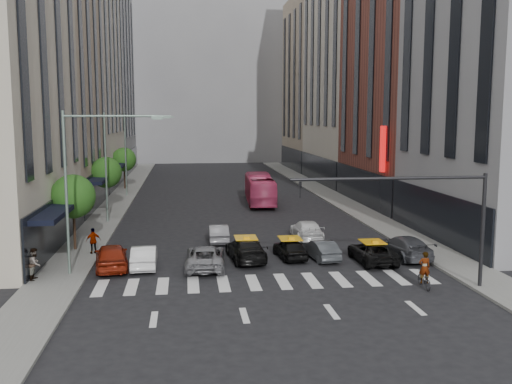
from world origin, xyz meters
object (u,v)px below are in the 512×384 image
object	(u,v)px
streetlamp_mid	(117,152)
taxi_left	(246,249)
car_white_front	(144,257)
taxi_center	(290,249)
streetlamp_near	(83,170)
motorcycle	(424,279)
pedestrian_far	(93,241)
streetlamp_far	(134,143)
pedestrian_near	(35,264)
bus	(260,189)
car_red	(112,256)

from	to	relation	value
streetlamp_mid	taxi_left	world-z (taller)	streetlamp_mid
car_white_front	taxi_center	bearing A→B (deg)	-174.37
streetlamp_mid	car_white_front	xyz separation A→B (m)	(3.05, -14.69, -5.24)
streetlamp_near	taxi_center	size ratio (longest dim) A/B	2.43
streetlamp_mid	streetlamp_near	bearing A→B (deg)	-90.00
motorcycle	pedestrian_far	bearing A→B (deg)	-24.23
streetlamp_near	motorcycle	distance (m)	19.08
streetlamp_far	pedestrian_far	world-z (taller)	streetlamp_far
pedestrian_near	pedestrian_far	distance (m)	6.00
streetlamp_near	pedestrian_far	world-z (taller)	streetlamp_near
car_white_front	taxi_center	size ratio (longest dim) A/B	1.10
bus	taxi_left	bearing A→B (deg)	83.53
streetlamp_mid	car_red	xyz separation A→B (m)	(1.19, -14.78, -5.14)
streetlamp_near	taxi_left	size ratio (longest dim) A/B	1.85
pedestrian_far	car_red	bearing A→B (deg)	90.52
streetlamp_near	streetlamp_mid	world-z (taller)	same
taxi_left	bus	distance (m)	23.11
streetlamp_far	taxi_left	world-z (taller)	streetlamp_far
streetlamp_mid	taxi_left	xyz separation A→B (m)	(9.15, -13.76, -5.20)
taxi_center	pedestrian_far	xyz separation A→B (m)	(-12.30, 2.23, 0.34)
car_red	bus	distance (m)	26.59
streetlamp_near	pedestrian_near	distance (m)	5.60
streetlamp_near	streetlamp_far	world-z (taller)	same
taxi_left	pedestrian_far	distance (m)	9.81
car_red	taxi_center	distance (m)	10.82
streetlamp_far	bus	world-z (taller)	streetlamp_far
bus	motorcycle	xyz separation A→B (m)	(4.69, -29.56, -1.02)
streetlamp_near	taxi_center	bearing A→B (deg)	11.32
car_red	pedestrian_near	world-z (taller)	pedestrian_near
bus	streetlamp_near	bearing A→B (deg)	65.68
streetlamp_far	taxi_center	size ratio (longest dim) A/B	2.43
taxi_left	taxi_center	size ratio (longest dim) A/B	1.32
car_red	pedestrian_near	bearing A→B (deg)	22.32
taxi_center	streetlamp_near	bearing A→B (deg)	4.94
motorcycle	pedestrian_far	distance (m)	20.27
streetlamp_mid	streetlamp_far	world-z (taller)	same
taxi_center	motorcycle	world-z (taller)	taxi_center
streetlamp_near	car_white_front	world-z (taller)	streetlamp_near
bus	motorcycle	bearing A→B (deg)	102.21
car_white_front	bus	size ratio (longest dim) A/B	0.38
car_red	car_white_front	xyz separation A→B (m)	(1.86, 0.09, -0.10)
pedestrian_near	streetlamp_far	bearing A→B (deg)	-0.71
streetlamp_mid	car_red	bearing A→B (deg)	-85.41
taxi_left	taxi_center	xyz separation A→B (m)	(2.79, 0.15, -0.08)
streetlamp_far	taxi_left	bearing A→B (deg)	-72.90
bus	car_red	bearing A→B (deg)	66.74
streetlamp_mid	pedestrian_near	xyz separation A→B (m)	(-2.56, -16.96, -4.89)
car_red	pedestrian_far	bearing A→B (deg)	-73.49
streetlamp_mid	pedestrian_near	bearing A→B (deg)	-98.57
bus	motorcycle	distance (m)	29.94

